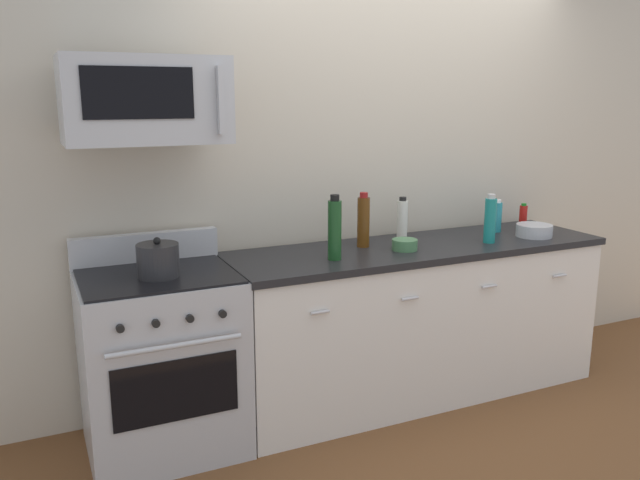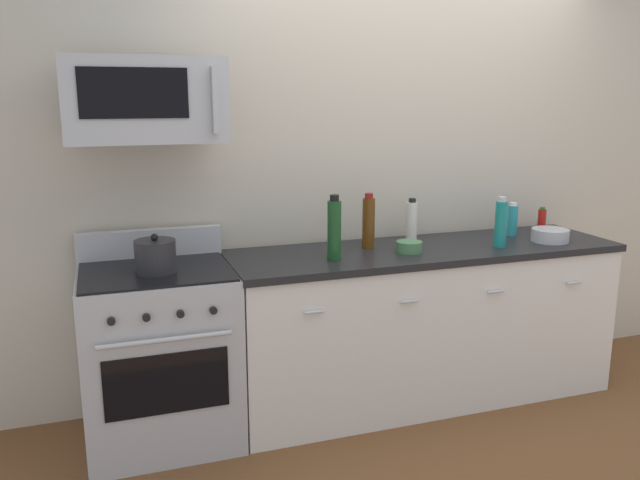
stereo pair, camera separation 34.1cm
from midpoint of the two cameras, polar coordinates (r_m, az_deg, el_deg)
name	(u,v)px [view 1 (the left image)]	position (r m, az deg, el deg)	size (l,w,h in m)	color
ground_plane	(414,390)	(4.07, 5.92, -13.16)	(6.44, 6.44, 0.00)	brown
back_wall	(385,164)	(4.05, 3.38, 6.68)	(5.37, 0.10, 2.70)	beige
counter_unit	(417,320)	(3.90, 6.08, -7.07)	(2.28, 0.66, 0.92)	silver
range_oven	(162,361)	(3.42, -16.68, -10.25)	(0.76, 0.69, 1.07)	#B7BABF
microwave	(145,100)	(3.21, -18.26, 11.68)	(0.74, 0.44, 0.40)	#B7BABF
bottle_vinegar_white	(402,219)	(3.92, 4.84, 1.88)	(0.06, 0.06, 0.25)	silver
bottle_dish_soap	(497,217)	(4.20, 13.17, 2.01)	(0.06, 0.06, 0.21)	teal
bottle_hot_sauce_red	(523,217)	(4.35, 15.43, 1.98)	(0.05, 0.05, 0.17)	#B21914
bottle_sparkling_teal	(490,220)	(3.87, 12.42, 1.74)	(0.07, 0.07, 0.29)	#197F7A
bottle_wine_green	(335,229)	(3.38, -1.58, 0.95)	(0.07, 0.07, 0.35)	#19471E
bottle_wine_amber	(363,221)	(3.67, 1.22, 1.65)	(0.07, 0.07, 0.31)	#59330F
bowl_green_glaze	(405,244)	(3.63, 4.85, -0.41)	(0.14, 0.14, 0.06)	#477A4C
bowl_steel_prep	(534,230)	(4.13, 16.22, 0.83)	(0.22, 0.22, 0.08)	#B2B5BA
stockpot	(158,260)	(3.21, -17.14, -1.76)	(0.20, 0.20, 0.19)	#262628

